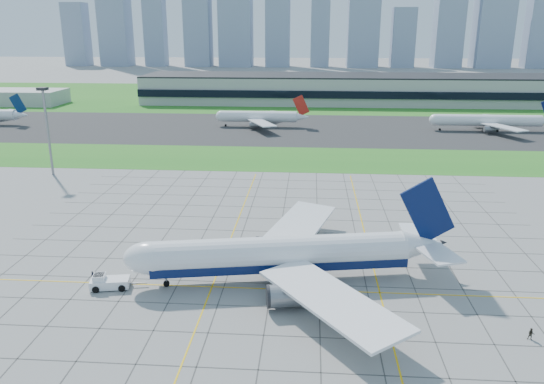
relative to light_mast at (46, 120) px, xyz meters
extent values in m
plane|color=gray|center=(70.00, -65.00, -16.18)|extent=(1400.00, 1400.00, 0.00)
cube|color=#277020|center=(70.00, 25.00, -16.16)|extent=(700.00, 35.00, 0.04)
cube|color=#383838|center=(70.00, 80.00, -16.15)|extent=(700.00, 75.00, 0.04)
cube|color=#277020|center=(70.00, 190.00, -16.16)|extent=(700.00, 145.00, 0.04)
cube|color=#474744|center=(22.00, -55.00, -16.17)|extent=(0.18, 130.00, 0.02)
cube|color=#474744|center=(30.00, -55.00, -16.17)|extent=(0.18, 130.00, 0.02)
cube|color=#474744|center=(38.00, -55.00, -16.17)|extent=(0.18, 130.00, 0.02)
cube|color=#474744|center=(46.00, -55.00, -16.17)|extent=(0.18, 130.00, 0.02)
cube|color=#474744|center=(54.00, -55.00, -16.17)|extent=(0.18, 130.00, 0.02)
cube|color=#474744|center=(62.00, -55.00, -16.17)|extent=(0.18, 130.00, 0.02)
cube|color=#474744|center=(70.00, -55.00, -16.17)|extent=(0.18, 130.00, 0.02)
cube|color=#474744|center=(78.00, -55.00, -16.17)|extent=(0.18, 130.00, 0.02)
cube|color=#474744|center=(86.00, -55.00, -16.17)|extent=(0.18, 130.00, 0.02)
cube|color=#474744|center=(94.00, -55.00, -16.17)|extent=(0.18, 130.00, 0.02)
cube|color=#474744|center=(102.00, -55.00, -16.17)|extent=(0.18, 130.00, 0.02)
cube|color=#474744|center=(110.00, -55.00, -16.17)|extent=(0.18, 130.00, 0.02)
cube|color=#474744|center=(118.00, -55.00, -16.17)|extent=(0.18, 130.00, 0.02)
cube|color=#474744|center=(70.00, -89.00, -16.17)|extent=(110.00, 0.18, 0.02)
cube|color=#474744|center=(70.00, -81.00, -16.17)|extent=(110.00, 0.18, 0.02)
cube|color=#474744|center=(70.00, -73.00, -16.17)|extent=(110.00, 0.18, 0.02)
cube|color=#474744|center=(70.00, -65.00, -16.17)|extent=(110.00, 0.18, 0.02)
cube|color=#474744|center=(70.00, -57.00, -16.17)|extent=(110.00, 0.18, 0.02)
cube|color=#474744|center=(70.00, -49.00, -16.17)|extent=(110.00, 0.18, 0.02)
cube|color=#474744|center=(70.00, -41.00, -16.17)|extent=(110.00, 0.18, 0.02)
cube|color=#474744|center=(70.00, -33.00, -16.17)|extent=(110.00, 0.18, 0.02)
cube|color=#474744|center=(70.00, -25.00, -16.17)|extent=(110.00, 0.18, 0.02)
cube|color=#474744|center=(70.00, -17.00, -16.17)|extent=(110.00, 0.18, 0.02)
cube|color=#474744|center=(70.00, -9.00, -16.17)|extent=(110.00, 0.18, 0.02)
cube|color=#474744|center=(70.00, -1.00, -16.17)|extent=(110.00, 0.18, 0.02)
cube|color=yellow|center=(70.00, -67.00, -16.16)|extent=(120.00, 0.25, 0.03)
cube|color=yellow|center=(60.00, -45.00, -16.16)|extent=(0.25, 100.00, 0.03)
cube|color=yellow|center=(88.00, -45.00, -16.16)|extent=(0.25, 100.00, 0.03)
cube|color=#B7B7B2|center=(110.00, 165.00, -8.68)|extent=(260.00, 42.00, 15.00)
cube|color=black|center=(110.00, 143.50, -9.18)|extent=(260.00, 1.00, 4.00)
cube|color=black|center=(110.00, 165.00, -0.78)|extent=(260.00, 42.00, 0.80)
cube|color=#B7B7B2|center=(-90.00, 145.00, -12.18)|extent=(50.00, 25.00, 8.00)
cylinder|color=gray|center=(0.00, 0.00, -3.68)|extent=(0.70, 0.70, 25.00)
cube|color=black|center=(0.00, 0.00, 9.02)|extent=(2.50, 2.50, 0.80)
cube|color=#8596AE|center=(-188.00, 455.00, 17.82)|extent=(24.00, 21.60, 68.00)
cube|color=#8596AE|center=(-98.00, 455.00, 31.32)|extent=(22.00, 19.80, 95.00)
cube|color=#8596AE|center=(-8.00, 455.00, 20.82)|extent=(35.00, 31.50, 74.00)
cube|color=#8596AE|center=(38.00, 455.00, 42.82)|extent=(26.00, 23.40, 118.00)
cube|color=#8596AE|center=(84.00, 455.00, 27.82)|extent=(20.00, 18.00, 88.00)
cube|color=#8596AE|center=(173.00, 455.00, 14.82)|extent=(24.00, 21.60, 62.00)
cube|color=#8596AE|center=(220.00, 455.00, 47.82)|extent=(29.00, 26.10, 128.00)
cube|color=#8596AE|center=(266.00, 455.00, 23.82)|extent=(36.00, 32.40, 80.00)
cube|color=#8596AE|center=(312.00, 455.00, 36.32)|extent=(22.00, 19.80, 105.00)
cylinder|color=white|center=(71.28, -63.90, -10.91)|extent=(43.60, 13.32, 5.65)
cube|color=#061341|center=(71.28, -63.90, -12.70)|extent=(43.53, 12.95, 1.51)
ellipsoid|color=white|center=(49.99, -67.78, -10.91)|extent=(9.90, 7.17, 5.65)
cube|color=black|center=(47.95, -68.15, -10.44)|extent=(2.58, 3.33, 0.56)
cone|color=white|center=(95.82, -59.43, -10.63)|extent=(8.37, 6.63, 5.36)
cube|color=#061341|center=(96.28, -59.34, -4.32)|extent=(10.18, 2.30, 12.01)
cube|color=white|center=(74.14, -48.07, -11.85)|extent=(15.29, 27.66, 0.91)
cube|color=white|center=(79.54, -77.70, -11.85)|extent=(22.44, 26.26, 0.91)
cylinder|color=slate|center=(69.51, -54.18, -13.73)|extent=(6.66, 4.61, 3.58)
cylinder|color=slate|center=(73.06, -73.62, -13.73)|extent=(6.66, 4.61, 3.58)
cylinder|color=gray|center=(52.30, -67.36, -14.96)|extent=(0.39, 0.39, 2.45)
cylinder|color=black|center=(52.30, -67.36, -15.66)|extent=(1.10, 0.65, 1.04)
cylinder|color=black|center=(75.37, -60.09, -15.57)|extent=(1.41, 1.33, 1.22)
cylinder|color=black|center=(76.45, -66.02, -15.57)|extent=(1.41, 1.33, 1.22)
cube|color=white|center=(43.08, -68.64, -15.24)|extent=(6.73, 4.02, 1.47)
cube|color=white|center=(41.42, -68.94, -14.18)|extent=(2.28, 2.61, 1.16)
cube|color=black|center=(41.42, -68.94, -13.97)|extent=(2.03, 2.37, 0.74)
cube|color=gray|center=(47.52, -67.83, -15.55)|extent=(3.14, 0.75, 0.19)
cylinder|color=black|center=(40.76, -67.67, -15.60)|extent=(1.23, 0.72, 1.16)
cylinder|color=black|center=(41.25, -70.36, -15.60)|extent=(1.23, 0.72, 1.16)
cylinder|color=black|center=(44.90, -66.92, -15.60)|extent=(1.23, 0.72, 1.16)
cylinder|color=black|center=(45.39, -69.61, -15.60)|extent=(1.23, 0.72, 1.16)
imported|color=black|center=(39.06, -66.12, -15.33)|extent=(0.69, 0.74, 1.69)
imported|color=#2A251C|center=(107.41, -79.36, -15.30)|extent=(1.02, 0.89, 1.77)
cube|color=navy|center=(-53.49, 79.73, -6.68)|extent=(7.46, 0.40, 9.15)
cylinder|color=white|center=(53.25, 83.43, -11.68)|extent=(33.15, 4.80, 4.80)
cube|color=#B51C14|center=(71.66, 83.43, -6.68)|extent=(7.46, 0.40, 9.15)
cube|color=white|center=(55.55, 94.43, -12.48)|extent=(13.89, 20.66, 0.40)
cube|color=white|center=(55.55, 72.43, -12.48)|extent=(13.89, 20.66, 0.40)
cylinder|color=black|center=(56.01, 85.63, -15.68)|extent=(1.00, 1.00, 1.00)
cylinder|color=black|center=(56.01, 81.23, -15.68)|extent=(1.00, 1.00, 1.00)
cylinder|color=white|center=(150.12, 80.57, -11.68)|extent=(43.58, 4.80, 4.80)
cube|color=white|center=(153.14, 91.57, -12.48)|extent=(13.89, 20.66, 0.40)
cube|color=white|center=(153.14, 69.57, -12.48)|extent=(13.89, 20.66, 0.40)
cylinder|color=black|center=(153.75, 82.77, -15.68)|extent=(1.00, 1.00, 1.00)
cylinder|color=black|center=(153.75, 78.37, -15.68)|extent=(1.00, 1.00, 1.00)
camera|label=1|loc=(76.03, -146.54, 25.68)|focal=35.00mm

